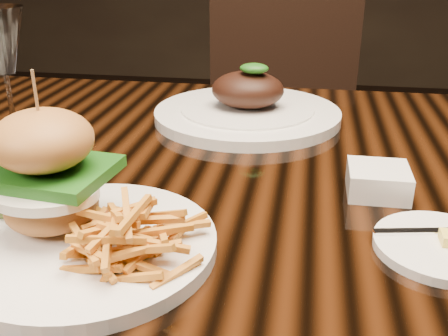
% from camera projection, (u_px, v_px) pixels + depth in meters
% --- Properties ---
extents(dining_table, '(1.60, 0.90, 0.75)m').
position_uv_depth(dining_table, '(254.00, 222.00, 0.73)').
color(dining_table, black).
rests_on(dining_table, ground).
extents(burger_plate, '(0.26, 0.26, 0.18)m').
position_uv_depth(burger_plate, '(78.00, 210.00, 0.51)').
color(burger_plate, white).
rests_on(burger_plate, dining_table).
extents(side_saucer, '(0.13, 0.13, 0.02)m').
position_uv_depth(side_saucer, '(441.00, 246.00, 0.52)').
color(side_saucer, white).
rests_on(side_saucer, dining_table).
extents(ramekin, '(0.07, 0.07, 0.03)m').
position_uv_depth(ramekin, '(378.00, 181.00, 0.63)').
color(ramekin, white).
rests_on(ramekin, dining_table).
extents(wine_glass, '(0.07, 0.07, 0.20)m').
position_uv_depth(wine_glass, '(1.00, 46.00, 0.74)').
color(wine_glass, white).
rests_on(wine_glass, dining_table).
extents(far_dish, '(0.32, 0.32, 0.10)m').
position_uv_depth(far_dish, '(247.00, 109.00, 0.90)').
color(far_dish, white).
rests_on(far_dish, dining_table).
extents(chair_far, '(0.53, 0.53, 0.95)m').
position_uv_depth(chair_far, '(285.00, 119.00, 1.59)').
color(chair_far, black).
rests_on(chair_far, ground).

